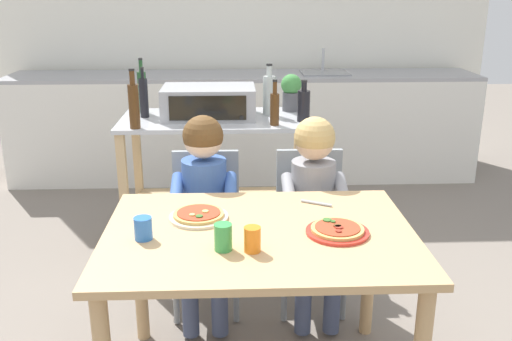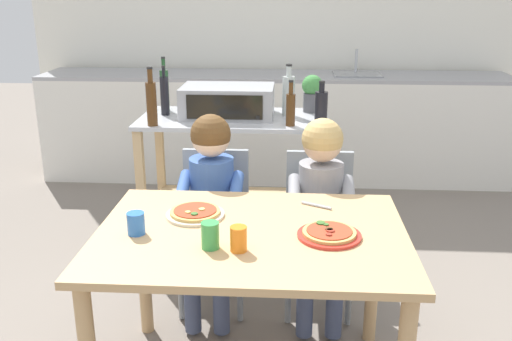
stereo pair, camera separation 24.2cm
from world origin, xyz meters
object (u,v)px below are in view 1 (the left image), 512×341
(dining_table, at_px, (259,255))
(pizza_plate_cream, at_px, (199,216))
(drinking_cup_green, at_px, (223,237))
(drinking_cup_orange, at_px, (252,239))
(bottle_tall_green_wine, at_px, (144,97))
(drinking_cup_blue, at_px, (143,228))
(bottle_brown_beer, at_px, (304,105))
(child_in_blue_striped_shirt, at_px, (204,193))
(potted_herb_plant, at_px, (291,91))
(dining_chair_right, at_px, (310,218))
(bottle_dark_olive_oil, at_px, (275,107))
(serving_spoon, at_px, (316,203))
(dining_chair_left, at_px, (206,219))
(bottle_squat_spirits, at_px, (134,104))
(child_in_grey_shirt, at_px, (315,192))
(toaster_oven, at_px, (209,102))
(bottle_slim_sauce, at_px, (142,91))
(bottle_clear_vinegar, at_px, (269,94))
(kitchen_island_cart, at_px, (217,162))
(pizza_plate_red_rimmed, at_px, (337,230))

(dining_table, distance_m, pizza_plate_cream, 0.30)
(pizza_plate_cream, height_order, drinking_cup_green, drinking_cup_green)
(drinking_cup_orange, bearing_deg, bottle_tall_green_wine, 110.96)
(bottle_tall_green_wine, bearing_deg, drinking_cup_blue, -82.29)
(bottle_brown_beer, relative_size, drinking_cup_orange, 2.63)
(child_in_blue_striped_shirt, bearing_deg, bottle_brown_beer, 50.24)
(dining_table, height_order, drinking_cup_blue, drinking_cup_blue)
(potted_herb_plant, height_order, dining_chair_right, potted_herb_plant)
(bottle_dark_olive_oil, distance_m, child_in_blue_striped_shirt, 0.76)
(serving_spoon, bearing_deg, bottle_dark_olive_oil, 97.69)
(potted_herb_plant, xyz_separation_m, drinking_cup_blue, (-0.71, -1.60, -0.23))
(dining_chair_left, bearing_deg, pizza_plate_cream, -90.00)
(dining_chair_right, height_order, drinking_cup_blue, dining_chair_right)
(bottle_squat_spirits, height_order, drinking_cup_blue, bottle_squat_spirits)
(child_in_grey_shirt, relative_size, drinking_cup_blue, 11.65)
(toaster_oven, height_order, dining_chair_right, toaster_oven)
(dining_chair_left, xyz_separation_m, drinking_cup_blue, (-0.20, -0.74, 0.28))
(bottle_slim_sauce, height_order, serving_spoon, bottle_slim_sauce)
(dining_table, bearing_deg, bottle_clear_vinegar, 84.86)
(bottle_dark_olive_oil, bearing_deg, drinking_cup_blue, -115.64)
(potted_herb_plant, relative_size, child_in_blue_striped_shirt, 0.23)
(bottle_clear_vinegar, xyz_separation_m, pizza_plate_cream, (-0.37, -1.29, -0.26))
(bottle_squat_spirits, bearing_deg, bottle_slim_sauce, 91.89)
(potted_herb_plant, bearing_deg, drinking_cup_green, -103.66)
(kitchen_island_cart, relative_size, dining_chair_left, 1.42)
(bottle_brown_beer, bearing_deg, serving_spoon, -93.38)
(bottle_brown_beer, bearing_deg, bottle_dark_olive_oil, -153.27)
(bottle_dark_olive_oil, bearing_deg, dining_chair_right, -71.52)
(drinking_cup_green, bearing_deg, dining_chair_right, 62.73)
(bottle_brown_beer, distance_m, drinking_cup_green, 1.49)
(bottle_clear_vinegar, height_order, dining_chair_left, bottle_clear_vinegar)
(bottle_brown_beer, height_order, dining_chair_left, bottle_brown_beer)
(bottle_squat_spirits, bearing_deg, dining_table, -59.91)
(bottle_slim_sauce, distance_m, drinking_cup_green, 1.77)
(bottle_brown_beer, relative_size, dining_chair_right, 0.30)
(drinking_cup_green, bearing_deg, kitchen_island_cart, 92.38)
(dining_table, distance_m, serving_spoon, 0.39)
(child_in_grey_shirt, bearing_deg, dining_chair_left, 167.48)
(kitchen_island_cart, distance_m, pizza_plate_cream, 1.23)
(child_in_grey_shirt, bearing_deg, dining_table, -117.61)
(kitchen_island_cart, height_order, drinking_cup_blue, kitchen_island_cart)
(toaster_oven, relative_size, dining_chair_right, 0.69)
(bottle_brown_beer, relative_size, potted_herb_plant, 1.04)
(bottle_brown_beer, distance_m, pizza_plate_red_rimmed, 1.30)
(kitchen_island_cart, height_order, bottle_brown_beer, bottle_brown_beer)
(bottle_clear_vinegar, relative_size, dining_chair_left, 0.39)
(bottle_clear_vinegar, height_order, pizza_plate_cream, bottle_clear_vinegar)
(toaster_oven, bearing_deg, potted_herb_plant, 17.69)
(serving_spoon, bearing_deg, child_in_blue_striped_shirt, 149.22)
(dining_table, xyz_separation_m, child_in_blue_striped_shirt, (-0.24, 0.57, 0.05))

